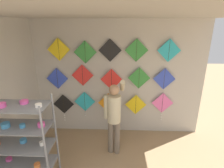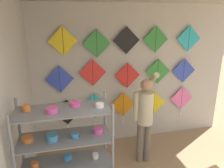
{
  "view_description": "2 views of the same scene",
  "coord_description": "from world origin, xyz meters",
  "px_view_note": "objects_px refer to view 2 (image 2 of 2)",
  "views": [
    {
      "loc": [
        0.2,
        -0.72,
        2.67
      ],
      "look_at": [
        0.04,
        3.01,
        1.4
      ],
      "focal_mm": 28.0,
      "sensor_mm": 36.0,
      "label": 1
    },
    {
      "loc": [
        -1.24,
        -0.77,
        2.54
      ],
      "look_at": [
        -0.35,
        3.01,
        1.35
      ],
      "focal_mm": 35.0,
      "sensor_mm": 36.0,
      "label": 2
    }
  ],
  "objects_px": {
    "kite_10": "(63,41)",
    "kite_14": "(189,39)",
    "shelf_rack": "(66,162)",
    "kite_8": "(158,71)",
    "kite_11": "(97,44)",
    "kite_0": "(67,114)",
    "kite_12": "(126,40)",
    "kite_6": "(93,73)",
    "kite_7": "(127,75)",
    "kite_4": "(181,100)",
    "kite_9": "(184,71)",
    "kite_2": "(123,106)",
    "kite_5": "(60,79)",
    "kite_1": "(95,107)",
    "kite_13": "(156,39)",
    "shopkeeper": "(145,113)",
    "kite_3": "(154,103)"
  },
  "relations": [
    {
      "from": "kite_11",
      "to": "kite_10",
      "type": "bearing_deg",
      "value": 180.0
    },
    {
      "from": "kite_6",
      "to": "shelf_rack",
      "type": "bearing_deg",
      "value": -107.53
    },
    {
      "from": "kite_6",
      "to": "kite_12",
      "type": "xyz_separation_m",
      "value": [
        0.66,
        0.0,
        0.59
      ]
    },
    {
      "from": "kite_8",
      "to": "kite_13",
      "type": "bearing_deg",
      "value": 180.0
    },
    {
      "from": "kite_12",
      "to": "kite_1",
      "type": "bearing_deg",
      "value": -179.93
    },
    {
      "from": "kite_8",
      "to": "kite_10",
      "type": "xyz_separation_m",
      "value": [
        -1.86,
        0.0,
        0.66
      ]
    },
    {
      "from": "kite_8",
      "to": "kite_12",
      "type": "distance_m",
      "value": 0.94
    },
    {
      "from": "shopkeeper",
      "to": "kite_11",
      "type": "distance_m",
      "value": 1.54
    },
    {
      "from": "kite_0",
      "to": "kite_4",
      "type": "bearing_deg",
      "value": 0.0
    },
    {
      "from": "kite_0",
      "to": "kite_9",
      "type": "distance_m",
      "value": 2.57
    },
    {
      "from": "kite_9",
      "to": "kite_11",
      "type": "xyz_separation_m",
      "value": [
        -1.85,
        0.0,
        0.61
      ]
    },
    {
      "from": "kite_9",
      "to": "kite_13",
      "type": "bearing_deg",
      "value": 180.0
    },
    {
      "from": "kite_6",
      "to": "kite_10",
      "type": "relative_size",
      "value": 1.0
    },
    {
      "from": "kite_11",
      "to": "shelf_rack",
      "type": "bearing_deg",
      "value": -110.01
    },
    {
      "from": "kite_6",
      "to": "kite_3",
      "type": "bearing_deg",
      "value": 0.0
    },
    {
      "from": "kite_0",
      "to": "kite_12",
      "type": "relative_size",
      "value": 1.4
    },
    {
      "from": "kite_2",
      "to": "kite_9",
      "type": "height_order",
      "value": "kite_9"
    },
    {
      "from": "shelf_rack",
      "to": "kite_9",
      "type": "xyz_separation_m",
      "value": [
        2.53,
        1.88,
        0.47
      ]
    },
    {
      "from": "shelf_rack",
      "to": "kite_2",
      "type": "relative_size",
      "value": 2.34
    },
    {
      "from": "kite_3",
      "to": "kite_11",
      "type": "relative_size",
      "value": 1.0
    },
    {
      "from": "kite_4",
      "to": "kite_9",
      "type": "distance_m",
      "value": 0.66
    },
    {
      "from": "kite_2",
      "to": "kite_10",
      "type": "relative_size",
      "value": 1.4
    },
    {
      "from": "kite_7",
      "to": "kite_10",
      "type": "bearing_deg",
      "value": 180.0
    },
    {
      "from": "shopkeeper",
      "to": "kite_13",
      "type": "relative_size",
      "value": 3.18
    },
    {
      "from": "kite_5",
      "to": "kite_13",
      "type": "bearing_deg",
      "value": 0.0
    },
    {
      "from": "kite_4",
      "to": "kite_13",
      "type": "relative_size",
      "value": 1.4
    },
    {
      "from": "kite_5",
      "to": "kite_6",
      "type": "bearing_deg",
      "value": 0.0
    },
    {
      "from": "shelf_rack",
      "to": "kite_8",
      "type": "bearing_deg",
      "value": 44.06
    },
    {
      "from": "kite_7",
      "to": "kite_11",
      "type": "xyz_separation_m",
      "value": [
        -0.6,
        0.0,
        0.64
      ]
    },
    {
      "from": "shelf_rack",
      "to": "kite_14",
      "type": "xyz_separation_m",
      "value": [
        2.57,
        1.88,
        1.13
      ]
    },
    {
      "from": "kite_6",
      "to": "kite_7",
      "type": "bearing_deg",
      "value": 0.0
    },
    {
      "from": "kite_13",
      "to": "kite_14",
      "type": "relative_size",
      "value": 1.0
    },
    {
      "from": "kite_13",
      "to": "kite_4",
      "type": "bearing_deg",
      "value": -0.09
    },
    {
      "from": "kite_10",
      "to": "kite_14",
      "type": "bearing_deg",
      "value": 0.0
    },
    {
      "from": "kite_7",
      "to": "kite_10",
      "type": "distance_m",
      "value": 1.4
    },
    {
      "from": "kite_11",
      "to": "kite_12",
      "type": "height_order",
      "value": "kite_12"
    },
    {
      "from": "kite_1",
      "to": "kite_6",
      "type": "xyz_separation_m",
      "value": [
        -0.02,
        0.0,
        0.71
      ]
    },
    {
      "from": "kite_5",
      "to": "kite_7",
      "type": "distance_m",
      "value": 1.31
    },
    {
      "from": "shopkeeper",
      "to": "kite_8",
      "type": "relative_size",
      "value": 3.18
    },
    {
      "from": "kite_10",
      "to": "kite_1",
      "type": "bearing_deg",
      "value": -0.08
    },
    {
      "from": "kite_2",
      "to": "kite_5",
      "type": "distance_m",
      "value": 1.4
    },
    {
      "from": "kite_0",
      "to": "kite_14",
      "type": "distance_m",
      "value": 2.87
    },
    {
      "from": "kite_8",
      "to": "kite_13",
      "type": "height_order",
      "value": "kite_13"
    },
    {
      "from": "kite_5",
      "to": "kite_2",
      "type": "bearing_deg",
      "value": -0.05
    },
    {
      "from": "kite_2",
      "to": "kite_14",
      "type": "distance_m",
      "value": 1.92
    },
    {
      "from": "kite_0",
      "to": "kite_11",
      "type": "height_order",
      "value": "kite_11"
    },
    {
      "from": "kite_1",
      "to": "kite_12",
      "type": "bearing_deg",
      "value": 0.07
    },
    {
      "from": "kite_4",
      "to": "kite_11",
      "type": "height_order",
      "value": "kite_11"
    },
    {
      "from": "shopkeeper",
      "to": "kite_6",
      "type": "relative_size",
      "value": 3.18
    },
    {
      "from": "kite_3",
      "to": "kite_0",
      "type": "bearing_deg",
      "value": -179.97
    }
  ]
}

